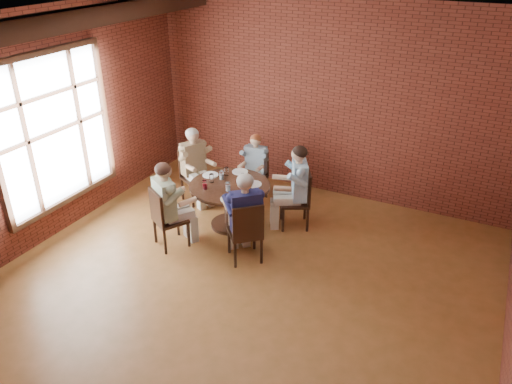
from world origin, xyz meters
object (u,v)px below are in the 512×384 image
at_px(dining_table, 230,197).
at_px(chair_c, 193,173).
at_px(diner_a, 295,187).
at_px(chair_d, 164,216).
at_px(diner_e, 245,217).
at_px(smartphone, 252,195).
at_px(chair_e, 246,231).
at_px(chair_b, 257,174).
at_px(diner_c, 195,166).
at_px(chair_a, 301,197).
at_px(diner_d, 169,205).
at_px(diner_b, 255,168).

bearing_deg(dining_table, chair_c, 152.77).
distance_m(diner_a, chair_d, 2.08).
height_order(diner_e, smartphone, diner_e).
bearing_deg(dining_table, chair_e, -47.76).
xyz_separation_m(chair_b, diner_e, (0.70, -1.77, 0.21)).
height_order(diner_a, chair_e, diner_a).
height_order(chair_c, chair_e, chair_e).
bearing_deg(smartphone, chair_c, 167.49).
xyz_separation_m(diner_c, diner_e, (1.61, -1.20, 0.02)).
bearing_deg(chair_a, smartphone, -65.26).
bearing_deg(diner_a, diner_d, -74.35).
bearing_deg(diner_a, diner_b, -145.53).
bearing_deg(diner_b, chair_c, -158.36).
relative_size(dining_table, chair_a, 1.32).
bearing_deg(diner_c, chair_c, 90.00).
xyz_separation_m(dining_table, smartphone, (0.47, -0.16, 0.23)).
xyz_separation_m(chair_a, diner_a, (-0.08, -0.04, 0.17)).
xyz_separation_m(chair_c, chair_d, (0.47, -1.50, 0.01)).
bearing_deg(diner_a, chair_d, -73.67).
height_order(dining_table, diner_c, diner_c).
bearing_deg(chair_d, diner_b, -73.89).
bearing_deg(dining_table, diner_c, 152.77).
distance_m(diner_a, chair_c, 1.97).
distance_m(chair_a, diner_d, 2.08).
height_order(chair_c, chair_d, chair_d).
height_order(diner_c, chair_d, diner_c).
bearing_deg(dining_table, chair_a, 27.68).
relative_size(chair_e, smartphone, 6.13).
relative_size(dining_table, chair_e, 1.33).
bearing_deg(dining_table, smartphone, -18.45).
bearing_deg(chair_b, chair_d, -107.54).
distance_m(diner_b, chair_e, 1.93).
bearing_deg(chair_b, diner_d, -106.80).
height_order(chair_a, chair_c, chair_a).
xyz_separation_m(chair_b, chair_e, (0.76, -1.84, 0.04)).
bearing_deg(chair_e, diner_d, -37.10).
xyz_separation_m(chair_c, diner_d, (0.51, -1.42, 0.17)).
distance_m(chair_d, smartphone, 1.34).
bearing_deg(diner_a, chair_c, -119.32).
bearing_deg(dining_table, diner_a, 27.68).
bearing_deg(chair_d, dining_table, -90.00).
bearing_deg(chair_c, diner_b, -37.80).
relative_size(chair_d, smartphone, 6.10).
relative_size(diner_a, diner_d, 1.01).
bearing_deg(diner_a, chair_a, 90.00).
bearing_deg(smartphone, dining_table, 173.65).
relative_size(chair_b, diner_d, 0.64).
relative_size(dining_table, diner_a, 0.92).
bearing_deg(chair_a, diner_e, -43.98).
distance_m(diner_d, chair_e, 1.25).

